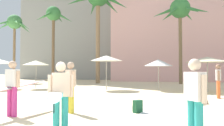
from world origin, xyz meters
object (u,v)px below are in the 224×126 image
(palm_tree_right, at_px, (15,25))
(person_near_right, at_px, (195,97))
(person_far_left, at_px, (59,93))
(cafe_umbrella_0, at_px, (106,58))
(person_mid_center, at_px, (71,85))
(cafe_umbrella_5, at_px, (207,60))
(palm_tree_far_left, at_px, (180,12))
(person_mid_left, at_px, (15,86))
(cafe_umbrella_2, at_px, (158,63))
(person_near_left, at_px, (218,80))
(palm_tree_center, at_px, (53,19))
(beach_towel, at_px, (167,115))
(palm_tree_far_right, at_px, (98,1))
(person_far_right, at_px, (192,96))
(cafe_umbrella_3, at_px, (36,63))
(backpack, at_px, (137,107))

(palm_tree_right, xyz_separation_m, person_near_right, (16.79, -20.12, -5.98))
(person_near_right, bearing_deg, person_far_left, 143.22)
(cafe_umbrella_0, distance_m, person_mid_center, 8.73)
(palm_tree_right, height_order, cafe_umbrella_5, palm_tree_right)
(palm_tree_far_left, relative_size, person_mid_left, 3.04)
(person_near_right, bearing_deg, cafe_umbrella_0, 79.41)
(cafe_umbrella_2, height_order, person_near_left, cafe_umbrella_2)
(person_mid_left, height_order, person_near_left, person_near_left)
(person_mid_left, height_order, person_near_right, person_mid_left)
(palm_tree_center, relative_size, cafe_umbrella_0, 3.66)
(cafe_umbrella_0, xyz_separation_m, beach_towel, (3.54, -8.44, -2.27))
(palm_tree_far_left, bearing_deg, palm_tree_center, 174.70)
(palm_tree_far_right, xyz_separation_m, cafe_umbrella_5, (9.13, -8.38, -6.87))
(palm_tree_right, distance_m, person_mid_left, 22.51)
(cafe_umbrella_2, xyz_separation_m, person_mid_center, (-3.32, -8.82, -1.01))
(palm_tree_right, xyz_separation_m, cafe_umbrella_5, (19.72, -9.47, -4.77))
(cafe_umbrella_2, bearing_deg, palm_tree_center, 142.49)
(palm_tree_far_right, height_order, person_mid_left, palm_tree_far_right)
(cafe_umbrella_0, height_order, cafe_umbrella_5, cafe_umbrella_0)
(palm_tree_far_right, distance_m, person_far_right, 17.63)
(cafe_umbrella_3, bearing_deg, backpack, -46.41)
(palm_tree_far_right, distance_m, person_near_right, 21.58)
(beach_towel, bearing_deg, person_far_left, -137.74)
(palm_tree_center, bearing_deg, cafe_umbrella_5, -33.50)
(palm_tree_right, distance_m, palm_tree_far_right, 10.84)
(palm_tree_far_right, xyz_separation_m, cafe_umbrella_0, (2.38, -7.80, -6.69))
(person_mid_left, bearing_deg, backpack, -56.57)
(person_near_left, height_order, person_mid_center, person_near_left)
(cafe_umbrella_5, bearing_deg, cafe_umbrella_3, 175.54)
(cafe_umbrella_2, bearing_deg, person_near_right, -89.28)
(beach_towel, bearing_deg, person_near_left, 57.78)
(cafe_umbrella_0, relative_size, person_mid_left, 0.85)
(beach_towel, height_order, person_far_left, person_far_left)
(cafe_umbrella_3, relative_size, beach_towel, 1.26)
(beach_towel, relative_size, backpack, 4.10)
(palm_tree_center, relative_size, person_mid_center, 5.32)
(cafe_umbrella_2, relative_size, person_far_right, 2.38)
(palm_tree_center, distance_m, backpack, 21.85)
(palm_tree_far_right, relative_size, person_far_right, 11.73)
(person_far_left, bearing_deg, beach_towel, -76.11)
(palm_tree_far_left, distance_m, cafe_umbrella_5, 10.07)
(palm_tree_center, height_order, person_near_right, palm_tree_center)
(palm_tree_far_left, bearing_deg, person_far_right, -96.25)
(palm_tree_center, relative_size, backpack, 21.56)
(palm_tree_right, relative_size, backpack, 19.36)
(cafe_umbrella_5, bearing_deg, person_near_left, -95.33)
(cafe_umbrella_2, relative_size, cafe_umbrella_5, 0.79)
(cafe_umbrella_3, height_order, beach_towel, cafe_umbrella_3)
(cafe_umbrella_0, bearing_deg, cafe_umbrella_5, -4.85)
(person_near_left, relative_size, person_mid_center, 1.01)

